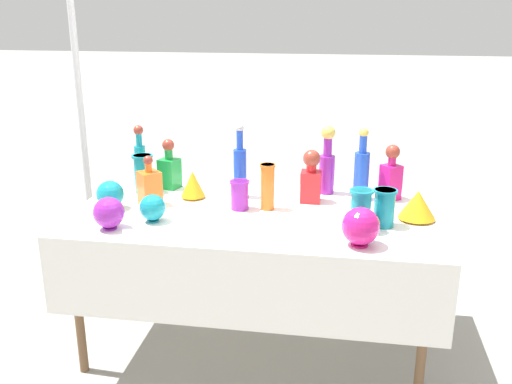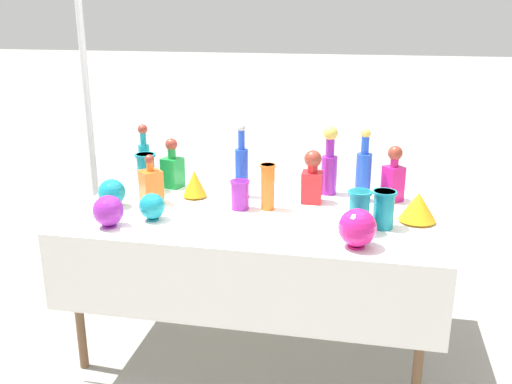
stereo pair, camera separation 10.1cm
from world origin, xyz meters
The scene contains 24 objects.
ground_plane centered at (0.00, 0.00, 0.00)m, with size 40.00×40.00×0.00m, color gray.
display_table centered at (0.00, -0.04, 0.70)m, with size 1.82×0.98×0.76m.
tall_bottle_0 centered at (0.33, 0.35, 0.93)m, with size 0.08×0.08×0.38m.
tall_bottle_1 centered at (-0.12, 0.21, 0.92)m, with size 0.07×0.07×0.40m.
tall_bottle_2 centered at (-0.74, 0.39, 0.91)m, with size 0.06×0.06×0.34m.
tall_bottle_3 centered at (0.52, 0.28, 0.92)m, with size 0.08×0.08×0.39m.
square_decanter_0 centered at (-0.54, 0.30, 0.88)m, with size 0.12×0.12×0.28m.
square_decanter_1 centered at (0.67, 0.30, 0.89)m, with size 0.12×0.12×0.30m.
square_decanter_2 centered at (0.26, 0.19, 0.89)m, with size 0.11×0.11×0.28m.
square_decanter_3 centered at (-0.55, 0.00, 0.86)m, with size 0.14×0.14×0.26m.
slender_vase_0 centered at (-0.09, 0.01, 0.84)m, with size 0.10×0.10×0.15m.
slender_vase_1 centered at (0.51, -0.19, 0.87)m, with size 0.11×0.11×0.20m.
slender_vase_2 centered at (-0.66, 0.20, 0.87)m, with size 0.12×0.12×0.21m.
slender_vase_3 centered at (0.05, 0.04, 0.88)m, with size 0.08×0.08×0.24m.
slender_vase_4 centered at (0.62, -0.11, 0.86)m, with size 0.11×0.11×0.18m.
fluted_vase_0 centered at (0.78, 0.00, 0.84)m, with size 0.18×0.18×0.15m.
fluted_vase_1 centered at (-0.36, 0.15, 0.84)m, with size 0.13×0.13×0.15m.
round_bowl_0 centered at (-0.46, -0.23, 0.83)m, with size 0.13×0.13×0.13m.
round_bowl_1 centered at (-0.73, -0.09, 0.84)m, with size 0.14×0.14×0.15m.
round_bowl_2 centered at (0.51, -0.36, 0.85)m, with size 0.16×0.16×0.17m.
round_bowl_3 centered at (-0.63, -0.35, 0.84)m, with size 0.14×0.14×0.15m.
price_tag_left centered at (-0.50, -0.44, 0.78)m, with size 0.05×0.01×0.04m, color white.
cardboard_box_behind_left centered at (0.09, 1.15, 0.14)m, with size 0.43×0.39×0.37m.
canopy_pole centered at (-1.26, 0.74, 0.98)m, with size 0.18×0.18×2.47m.
Camera 1 is at (0.43, -2.66, 1.74)m, focal length 40.00 mm.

